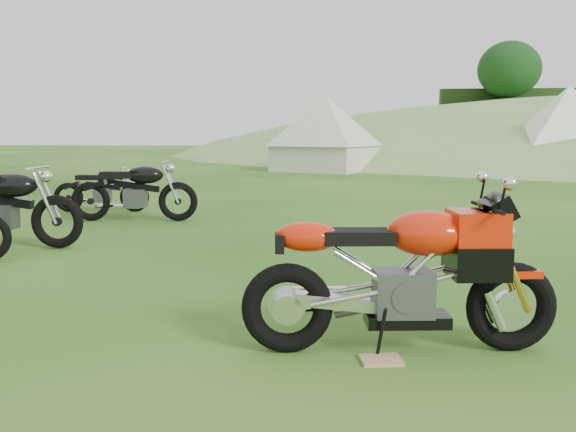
# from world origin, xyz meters

# --- Properties ---
(ground) EXTENTS (120.00, 120.00, 0.00)m
(ground) POSITION_xyz_m (0.00, 0.00, 0.00)
(ground) COLOR #1A4B10
(ground) RESTS_ON ground
(sport_motorcycle) EXTENTS (2.11, 0.76, 1.24)m
(sport_motorcycle) POSITION_xyz_m (0.56, -0.54, 0.62)
(sport_motorcycle) COLOR red
(sport_motorcycle) RESTS_ON ground
(plywood_board) EXTENTS (0.30, 0.26, 0.02)m
(plywood_board) POSITION_xyz_m (0.43, -0.76, 0.01)
(plywood_board) COLOR tan
(plywood_board) RESTS_ON ground
(vintage_moto_c) EXTENTS (2.09, 0.66, 1.08)m
(vintage_moto_c) POSITION_xyz_m (-3.43, 5.51, 0.54)
(vintage_moto_c) COLOR black
(vintage_moto_c) RESTS_ON ground
(vintage_moto_d) EXTENTS (1.75, 0.61, 0.90)m
(vintage_moto_d) POSITION_xyz_m (-4.45, 6.63, 0.45)
(vintage_moto_d) COLOR black
(vintage_moto_d) RESTS_ON ground
(tent_left) EXTENTS (4.15, 4.15, 2.74)m
(tent_left) POSITION_xyz_m (-0.85, 19.54, 1.37)
(tent_left) COLOR beige
(tent_left) RESTS_ON ground
(tent_right) EXTENTS (3.53, 3.53, 2.94)m
(tent_right) POSITION_xyz_m (8.09, 19.97, 1.47)
(tent_right) COLOR white
(tent_right) RESTS_ON ground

